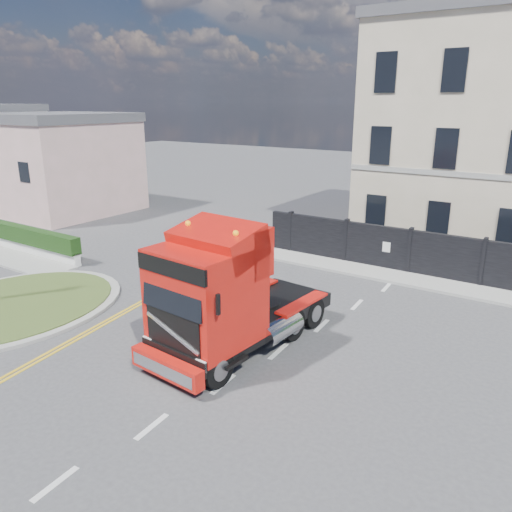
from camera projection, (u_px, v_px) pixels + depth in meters
The scene contains 10 objects.
ground at pixel (211, 324), 17.14m from camera, with size 120.00×120.00×0.00m, color #424244.
traffic_island at pixel (11, 306), 18.42m from camera, with size 6.80×6.80×0.17m.
hedge_wall at pixel (25, 239), 24.97m from camera, with size 8.00×0.55×1.35m.
pavement_side at pixel (7, 257), 24.30m from camera, with size 8.50×1.80×0.10m, color #999893.
seaside_bldg_pink at pixel (62, 168), 33.97m from camera, with size 8.00×8.00×6.00m, color beige.
seaside_bldg_cream at pixel (21, 164), 39.93m from camera, with size 9.00×8.00×5.00m, color beige.
hoarding_fence at pixel (471, 262), 20.54m from camera, with size 18.80×0.25×2.00m.
georgian_building at pixel (502, 133), 25.38m from camera, with size 12.30×10.30×12.80m.
pavement_far at pixel (449, 287), 20.40m from camera, with size 20.00×1.60×0.12m, color #999893.
truck at pixel (222, 299), 14.60m from camera, with size 3.03×6.85×3.99m.
Camera 1 is at (9.97, -12.19, 7.33)m, focal length 35.00 mm.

